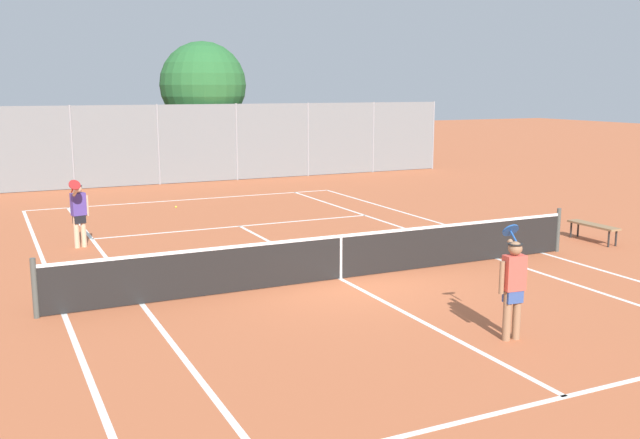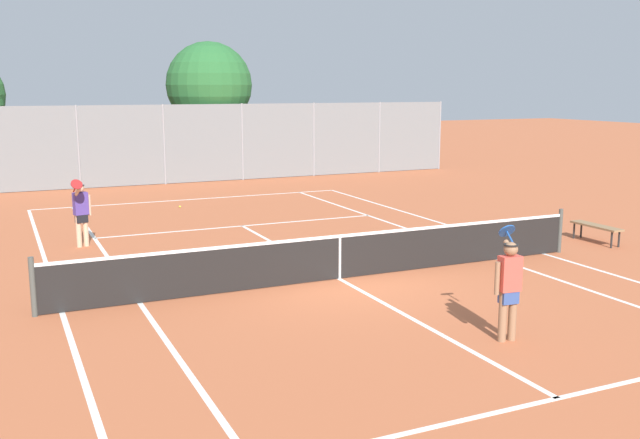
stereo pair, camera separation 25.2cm
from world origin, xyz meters
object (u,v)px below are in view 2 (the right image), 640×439
at_px(player_near_side, 509,284).
at_px(loose_tennis_ball_2, 180,207).
at_px(tennis_net, 340,255).
at_px(tree_behind_right, 209,88).
at_px(player_far_left, 81,210).
at_px(courtside_bench, 596,227).
at_px(loose_tennis_ball_0, 288,251).

distance_m(player_near_side, loose_tennis_ball_2, 14.86).
distance_m(tennis_net, loose_tennis_ball_2, 10.39).
bearing_deg(tree_behind_right, player_far_left, -118.82).
bearing_deg(loose_tennis_ball_2, courtside_bench, -49.43).
bearing_deg(loose_tennis_ball_2, loose_tennis_ball_0, -84.08).
distance_m(tennis_net, player_far_left, 7.11).
bearing_deg(player_near_side, player_far_left, 118.29).
height_order(player_far_left, loose_tennis_ball_0, player_far_left).
distance_m(tennis_net, player_near_side, 4.48).
xyz_separation_m(loose_tennis_ball_0, courtside_bench, (7.68, -2.25, 0.38)).
relative_size(player_far_left, loose_tennis_ball_2, 26.88).
height_order(player_near_side, player_far_left, same).
distance_m(courtside_bench, tree_behind_right, 18.83).
bearing_deg(loose_tennis_ball_0, player_far_left, 147.97).
distance_m(player_near_side, loose_tennis_ball_0, 7.20).
bearing_deg(courtside_bench, loose_tennis_ball_2, 130.57).
relative_size(tennis_net, loose_tennis_ball_2, 181.82).
bearing_deg(tree_behind_right, loose_tennis_ball_0, -99.43).
height_order(player_far_left, tree_behind_right, tree_behind_right).
distance_m(player_far_left, courtside_bench, 13.13).
relative_size(tennis_net, loose_tennis_ball_0, 181.82).
bearing_deg(courtside_bench, player_near_side, -144.58).
bearing_deg(tennis_net, player_far_left, 129.56).
xyz_separation_m(tennis_net, courtside_bench, (7.60, 0.45, -0.10)).
xyz_separation_m(player_near_side, courtside_bench, (6.81, 4.84, -0.52)).
relative_size(loose_tennis_ball_0, tree_behind_right, 0.01).
relative_size(player_near_side, tree_behind_right, 0.30).
relative_size(player_far_left, loose_tennis_ball_0, 26.88).
xyz_separation_m(player_near_side, tree_behind_right, (1.71, 22.62, 2.99)).
xyz_separation_m(loose_tennis_ball_0, loose_tennis_ball_2, (-0.79, 7.65, 0.00)).
xyz_separation_m(player_far_left, courtside_bench, (12.12, -5.02, -0.52)).
bearing_deg(player_far_left, loose_tennis_ball_0, -32.03).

